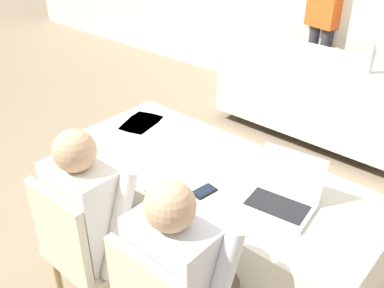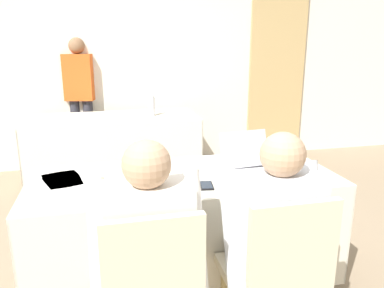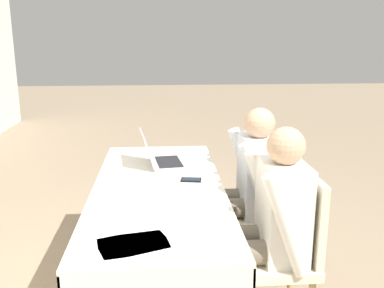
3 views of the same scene
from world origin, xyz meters
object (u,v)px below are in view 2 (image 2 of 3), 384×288
(laptop, at_px, (252,165))
(cell_phone, at_px, (206,186))
(chair_near_right, at_px, (278,272))
(person_white_shirt, at_px, (270,231))
(person_red_shirt, at_px, (80,95))
(water_bottle, at_px, (152,104))
(person_checkered_shirt, at_px, (147,245))

(laptop, xyz_separation_m, cell_phone, (-0.34, -0.17, -0.04))
(laptop, height_order, chair_near_right, laptop)
(person_white_shirt, xyz_separation_m, person_red_shirt, (-1.02, 3.26, 0.26))
(water_bottle, bearing_deg, laptop, -79.66)
(cell_phone, bearing_deg, chair_near_right, -58.22)
(person_white_shirt, relative_size, person_red_shirt, 0.73)
(water_bottle, bearing_deg, person_white_shirt, -84.68)
(laptop, xyz_separation_m, chair_near_right, (-0.13, -0.66, -0.30))
(cell_phone, relative_size, water_bottle, 0.46)
(laptop, relative_size, chair_near_right, 0.40)
(cell_phone, bearing_deg, person_red_shirt, 113.68)
(person_checkered_shirt, bearing_deg, person_white_shirt, -180.00)
(laptop, height_order, person_white_shirt, person_white_shirt)
(laptop, distance_m, person_red_shirt, 2.94)
(cell_phone, distance_m, water_bottle, 2.16)
(person_checkered_shirt, bearing_deg, laptop, -142.18)
(laptop, bearing_deg, water_bottle, 92.99)
(laptop, relative_size, cell_phone, 2.72)
(person_checkered_shirt, relative_size, person_white_shirt, 1.00)
(person_checkered_shirt, xyz_separation_m, person_white_shirt, (0.59, 0.00, 0.00))
(cell_phone, xyz_separation_m, chair_near_right, (0.21, -0.49, -0.26))
(cell_phone, xyz_separation_m, person_red_shirt, (-0.80, 2.88, 0.16))
(person_white_shirt, bearing_deg, person_checkered_shirt, 0.00)
(cell_phone, bearing_deg, person_white_shirt, -52.81)
(water_bottle, xyz_separation_m, person_white_shirt, (0.24, -2.54, -0.23))
(person_checkered_shirt, distance_m, person_white_shirt, 0.59)
(laptop, height_order, cell_phone, laptop)
(cell_phone, height_order, person_white_shirt, person_white_shirt)
(laptop, xyz_separation_m, person_red_shirt, (-1.14, 2.71, 0.12))
(person_red_shirt, bearing_deg, chair_near_right, -59.91)
(water_bottle, bearing_deg, person_red_shirt, 137.01)
(chair_near_right, relative_size, person_white_shirt, 0.78)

